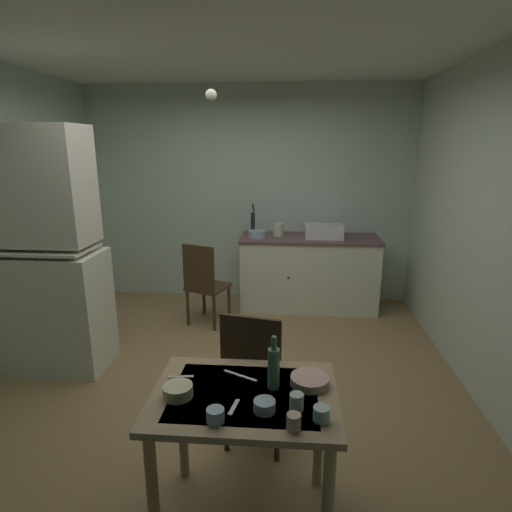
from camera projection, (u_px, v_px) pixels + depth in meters
name	position (u px, v px, depth m)	size (l,w,h in m)	color
ground_plane	(223.00, 377.00, 3.63)	(5.09, 5.09, 0.00)	olive
wall_back	(248.00, 195.00, 5.30)	(4.18, 0.10, 2.68)	#B2C5B5
wall_right	(496.00, 231.00, 3.11)	(0.10, 4.19, 2.68)	#B6C4B3
ceiling_slab	(215.00, 32.00, 2.93)	(4.18, 4.19, 0.10)	silver
hutch_cabinet	(46.00, 261.00, 3.60)	(0.94, 0.53, 2.12)	silver
counter_cabinet	(309.00, 272.00, 5.11)	(1.66, 0.64, 0.89)	silver
sink_basin	(324.00, 231.00, 4.96)	(0.44, 0.34, 0.15)	white
hand_pump	(253.00, 222.00, 5.06)	(0.05, 0.27, 0.39)	#232328
mixing_bowl_counter	(257.00, 234.00, 4.99)	(0.21, 0.21, 0.08)	#9EB2C6
stoneware_crock	(278.00, 229.00, 5.05)	(0.13, 0.13, 0.16)	beige
dining_table	(245.00, 415.00, 2.11)	(0.93, 0.68, 0.77)	#A2845C
chair_far_side	(255.00, 378.00, 2.68)	(0.47, 0.47, 0.98)	#3A2617
chair_by_counter	(205.00, 283.00, 4.58)	(0.51, 0.51, 0.94)	#412D1D
serving_bowl_wide	(178.00, 391.00, 2.04)	(0.15, 0.15, 0.06)	beige
soup_bowl_small	(264.00, 406.00, 1.93)	(0.10, 0.10, 0.05)	#9EB2C6
sauce_dish	(310.00, 380.00, 2.15)	(0.20, 0.20, 0.04)	tan
mug_tall	(297.00, 402.00, 1.94)	(0.07, 0.07, 0.08)	#ADD1C1
teacup_mint	(294.00, 422.00, 1.81)	(0.06, 0.06, 0.07)	tan
mug_dark	(321.00, 414.00, 1.87)	(0.07, 0.07, 0.07)	#ADD1C1
teacup_cream	(215.00, 415.00, 1.86)	(0.08, 0.08, 0.06)	#9EB2C6
glass_bottle	(274.00, 367.00, 2.10)	(0.06, 0.06, 0.28)	#4C7F56
table_knife	(240.00, 376.00, 2.23)	(0.20, 0.02, 0.01)	silver
teaspoon_near_bowl	(234.00, 407.00, 1.96)	(0.12, 0.02, 0.01)	beige
teaspoon_by_cup	(181.00, 377.00, 2.22)	(0.13, 0.02, 0.01)	beige
pendant_bulb	(211.00, 95.00, 2.97)	(0.08, 0.08, 0.08)	#F9EFCC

